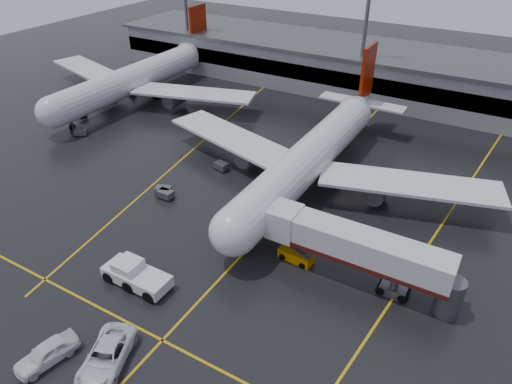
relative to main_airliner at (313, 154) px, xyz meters
The scene contains 20 objects.
ground 10.57m from the main_airliner, 90.00° to the right, with size 220.00×220.00×0.00m, color black.
apron_line_centre 10.57m from the main_airliner, 90.00° to the right, with size 0.25×90.00×0.02m, color gold.
apron_line_stop 31.98m from the main_airliner, 90.00° to the right, with size 60.00×0.25×0.02m, color gold.
apron_line_left 20.44m from the main_airliner, behind, with size 0.25×70.00×0.02m, color gold.
apron_line_right 18.49m from the main_airliner, ahead, with size 0.25×70.00×0.02m, color gold.
terminal 38.23m from the main_airliner, 90.00° to the left, with size 122.00×19.00×8.60m.
light_mast_left 56.34m from the main_airliner, 144.33° to the left, with size 3.00×1.20×25.45m.
light_mast_mid 34.26m from the main_airliner, 98.80° to the left, with size 3.00×1.20×25.45m.
main_airliner is the anchor object (origin of this frame).
second_airliner 43.68m from the main_airliner, 164.05° to the left, with size 48.80×45.60×14.10m.
jet_bridge 19.68m from the main_airliner, 52.90° to the right, with size 19.90×3.40×6.05m.
pushback_tractor 28.38m from the main_airliner, 104.43° to the right, with size 7.22×3.12×2.57m.
belt_loader 17.23m from the main_airliner, 71.08° to the right, with size 3.92×2.11×2.39m.
service_van_a 36.16m from the main_airliner, 93.72° to the right, with size 3.17×6.88×1.91m, color white.
service_van_d 38.94m from the main_airliner, 100.32° to the right, with size 2.16×5.37×1.83m, color white.
baggage_cart_a 20.16m from the main_airliner, 137.46° to the right, with size 2.01×1.31×1.12m.
baggage_cart_b 20.39m from the main_airliner, 140.22° to the right, with size 2.32×1.90×1.12m.
baggage_cart_c 13.50m from the main_airliner, 164.22° to the right, with size 2.22×1.68×1.12m.
baggage_cart_d 45.17m from the main_airliner, behind, with size 2.23×1.70×1.12m.
baggage_cart_e 39.48m from the main_airliner, behind, with size 2.39×2.18×1.12m.
Camera 1 is at (21.18, -41.91, 33.25)m, focal length 32.72 mm.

